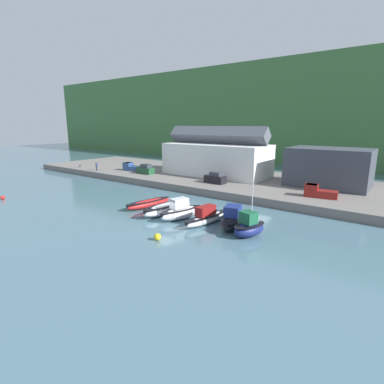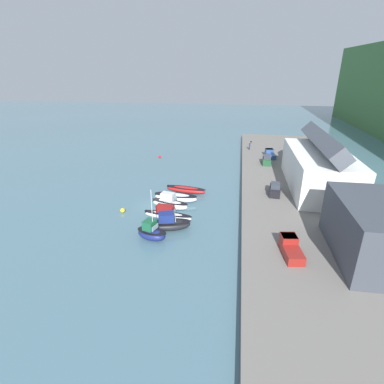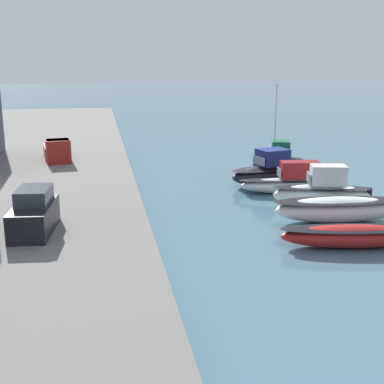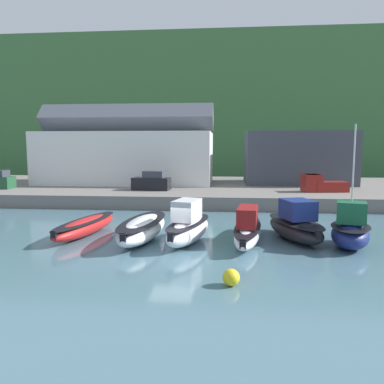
{
  "view_description": "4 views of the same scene",
  "coord_description": "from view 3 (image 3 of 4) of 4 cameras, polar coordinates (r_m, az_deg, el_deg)",
  "views": [
    {
      "loc": [
        24.63,
        -27.16,
        12.36
      ],
      "look_at": [
        -1.43,
        7.83,
        2.38
      ],
      "focal_mm": 28.0,
      "sensor_mm": 36.0,
      "label": 1
    },
    {
      "loc": [
        45.69,
        13.32,
        22.19
      ],
      "look_at": [
        -3.73,
        5.59,
        1.44
      ],
      "focal_mm": 28.0,
      "sensor_mm": 36.0,
      "label": 2
    },
    {
      "loc": [
        -31.43,
        17.04,
        9.91
      ],
      "look_at": [
        -2.41,
        11.84,
        2.28
      ],
      "focal_mm": 50.0,
      "sensor_mm": 36.0,
      "label": 3
    },
    {
      "loc": [
        3.12,
        -21.16,
        6.19
      ],
      "look_at": [
        0.28,
        10.4,
        2.36
      ],
      "focal_mm": 35.0,
      "sensor_mm": 36.0,
      "label": 4
    }
  ],
  "objects": [
    {
      "name": "ground_plane",
      "position": [
        37.1,
        17.63,
        -1.68
      ],
      "size": [
        320.0,
        320.0,
        0.0
      ],
      "primitive_type": "plane",
      "color": "slate"
    },
    {
      "name": "moored_boat_0",
      "position": [
        29.49,
        16.88,
        -4.46
      ],
      "size": [
        3.02,
        8.1,
        1.19
      ],
      "rotation": [
        0.0,
        0.0,
        -0.16
      ],
      "color": "red",
      "rests_on": "ground_plane"
    },
    {
      "name": "moored_boat_1",
      "position": [
        33.62,
        15.27,
        -1.73
      ],
      "size": [
        2.99,
        8.06,
        1.52
      ],
      "rotation": [
        0.0,
        0.0,
        -0.08
      ],
      "color": "white",
      "rests_on": "ground_plane"
    },
    {
      "name": "moored_boat_2",
      "position": [
        36.43,
        13.81,
        0.02
      ],
      "size": [
        3.35,
        6.83,
        2.85
      ],
      "rotation": [
        0.0,
        0.0,
        -0.24
      ],
      "color": "white",
      "rests_on": "ground_plane"
    },
    {
      "name": "moored_boat_3",
      "position": [
        39.72,
        10.93,
        1.06
      ],
      "size": [
        2.67,
        8.14,
        2.37
      ],
      "rotation": [
        0.0,
        0.0,
        -0.13
      ],
      "color": "silver",
      "rests_on": "ground_plane"
    },
    {
      "name": "moored_boat_4",
      "position": [
        42.32,
        8.25,
        2.22
      ],
      "size": [
        4.08,
        6.97,
        2.74
      ],
      "rotation": [
        0.0,
        0.0,
        0.27
      ],
      "color": "black",
      "rests_on": "ground_plane"
    },
    {
      "name": "moored_boat_5",
      "position": [
        45.64,
        9.16,
        3.18
      ],
      "size": [
        3.43,
        4.74,
        7.56
      ],
      "rotation": [
        0.0,
        0.0,
        -0.29
      ],
      "color": "navy",
      "rests_on": "ground_plane"
    },
    {
      "name": "parked_car_1",
      "position": [
        27.54,
        -16.49,
        -2.22
      ],
      "size": [
        4.36,
        2.23,
        2.16
      ],
      "rotation": [
        0.0,
        0.0,
        1.47
      ],
      "color": "black",
      "rests_on": "quay_promenade"
    },
    {
      "name": "pickup_truck_0",
      "position": [
        45.62,
        -14.17,
        4.29
      ],
      "size": [
        4.95,
        2.58,
        1.9
      ],
      "rotation": [
        0.0,
        0.0,
        1.71
      ],
      "color": "maroon",
      "rests_on": "quay_promenade"
    }
  ]
}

